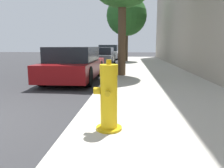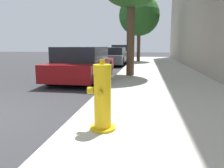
% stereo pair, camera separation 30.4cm
% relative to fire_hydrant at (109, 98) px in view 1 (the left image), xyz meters
% --- Properties ---
extents(sidewalk_slab, '(3.53, 40.00, 0.15)m').
position_rel_fire_hydrant_xyz_m(sidewalk_slab, '(1.15, 0.17, -0.52)').
color(sidewalk_slab, '#B7B2A8').
rests_on(sidewalk_slab, ground_plane).
extents(fire_hydrant, '(0.39, 0.39, 0.98)m').
position_rel_fire_hydrant_xyz_m(fire_hydrant, '(0.00, 0.00, 0.00)').
color(fire_hydrant, '#C39C11').
rests_on(fire_hydrant, sidewalk_slab).
extents(parked_car_near, '(1.72, 4.34, 1.27)m').
position_rel_fire_hydrant_xyz_m(parked_car_near, '(-1.80, 5.21, 0.02)').
color(parked_car_near, maroon).
rests_on(parked_car_near, ground_plane).
extents(parked_car_mid, '(1.69, 4.09, 1.19)m').
position_rel_fire_hydrant_xyz_m(parked_car_mid, '(-1.65, 11.81, -0.01)').
color(parked_car_mid, '#4C5156').
rests_on(parked_car_mid, ground_plane).
extents(parked_car_far, '(1.86, 4.02, 1.37)m').
position_rel_fire_hydrant_xyz_m(parked_car_far, '(-1.76, 18.30, 0.06)').
color(parked_car_far, '#B7B7BC').
rests_on(parked_car_far, ground_plane).
extents(street_tree_far, '(2.95, 2.95, 4.80)m').
position_rel_fire_hydrant_xyz_m(street_tree_far, '(-0.01, 13.67, 2.87)').
color(street_tree_far, brown).
rests_on(street_tree_far, sidewalk_slab).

